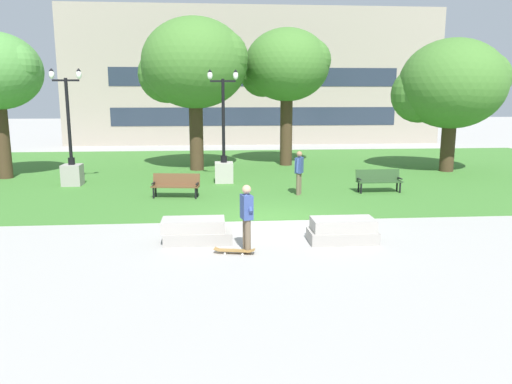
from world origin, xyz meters
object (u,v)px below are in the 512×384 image
object	(u,v)px
concrete_block_center	(196,231)
person_bystander_near_lawn	(299,170)
skateboard	(234,250)
lamp_post_center	(72,162)
person_skateboarder	(247,214)
park_bench_near_right	(379,179)
concrete_block_left	(343,231)
lamp_post_right	(224,160)
park_bench_near_left	(176,184)

from	to	relation	value
concrete_block_center	person_bystander_near_lawn	world-z (taller)	person_bystander_near_lawn
skateboard	concrete_block_center	bearing A→B (deg)	132.16
lamp_post_center	concrete_block_center	bearing A→B (deg)	-57.83
person_skateboarder	park_bench_near_right	xyz separation A→B (m)	(5.77, 7.28, -0.43)
lamp_post_center	person_bystander_near_lawn	distance (m)	9.82
person_skateboarder	person_bystander_near_lawn	xyz separation A→B (m)	(2.50, 7.03, 0.01)
park_bench_near_right	person_bystander_near_lawn	bearing A→B (deg)	-175.63
skateboard	person_skateboarder	bearing A→B (deg)	20.16
park_bench_near_right	person_bystander_near_lawn	size ratio (longest dim) A/B	1.06
concrete_block_left	person_skateboarder	world-z (taller)	person_skateboarder
concrete_block_left	park_bench_near_right	xyz separation A→B (m)	(3.16, 6.60, 0.23)
skateboard	lamp_post_center	bearing A→B (deg)	123.38
park_bench_near_right	lamp_post_right	distance (m)	6.75
skateboard	lamp_post_right	distance (m)	10.20
park_bench_near_left	lamp_post_right	size ratio (longest dim) A/B	0.38
park_bench_near_right	lamp_post_right	xyz separation A→B (m)	(-6.14, 2.77, 0.48)
lamp_post_center	concrete_block_left	bearing A→B (deg)	-44.04
concrete_block_left	person_skateboarder	size ratio (longest dim) A/B	1.05
lamp_post_right	person_skateboarder	bearing A→B (deg)	-87.93
person_skateboarder	skateboard	distance (m)	0.95
skateboard	concrete_block_left	bearing A→B (deg)	15.23
person_skateboarder	person_bystander_near_lawn	size ratio (longest dim) A/B	1.00
person_skateboarder	park_bench_near_right	world-z (taller)	person_skateboarder
skateboard	lamp_post_right	xyz separation A→B (m)	(-0.05, 10.16, 0.94)
park_bench_near_right	lamp_post_center	size ratio (longest dim) A/B	0.37
person_skateboarder	skateboard	size ratio (longest dim) A/B	1.65
person_bystander_near_lawn	concrete_block_left	bearing A→B (deg)	-88.98
skateboard	park_bench_near_left	distance (m)	7.28
concrete_block_left	skateboard	size ratio (longest dim) A/B	1.73
person_skateboarder	lamp_post_right	world-z (taller)	lamp_post_right
person_skateboarder	person_bystander_near_lawn	bearing A→B (deg)	70.43
concrete_block_center	person_skateboarder	size ratio (longest dim) A/B	1.08
park_bench_near_right	lamp_post_center	xyz separation A→B (m)	(-12.67, 2.60, 0.49)
person_skateboarder	skateboard	world-z (taller)	person_skateboarder
park_bench_near_left	lamp_post_right	world-z (taller)	lamp_post_right
skateboard	lamp_post_right	bearing A→B (deg)	90.27
park_bench_near_left	park_bench_near_right	world-z (taller)	same
park_bench_near_left	person_skateboarder	bearing A→B (deg)	-71.87
concrete_block_left	lamp_post_center	size ratio (longest dim) A/B	0.36
skateboard	park_bench_near_right	world-z (taller)	park_bench_near_right
park_bench_near_right	person_skateboarder	bearing A→B (deg)	-128.44
concrete_block_center	person_bystander_near_lawn	xyz separation A→B (m)	(3.79, 6.06, 0.68)
park_bench_near_left	lamp_post_center	xyz separation A→B (m)	(-4.64, 2.99, 0.49)
concrete_block_left	park_bench_near_left	bearing A→B (deg)	128.09
lamp_post_right	person_bystander_near_lawn	world-z (taller)	lamp_post_right
concrete_block_center	concrete_block_left	world-z (taller)	same
concrete_block_center	lamp_post_right	size ratio (longest dim) A/B	0.38
person_skateboarder	person_bystander_near_lawn	world-z (taller)	person_bystander_near_lawn
person_skateboarder	park_bench_near_left	world-z (taller)	person_skateboarder
concrete_block_left	skateboard	world-z (taller)	concrete_block_left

